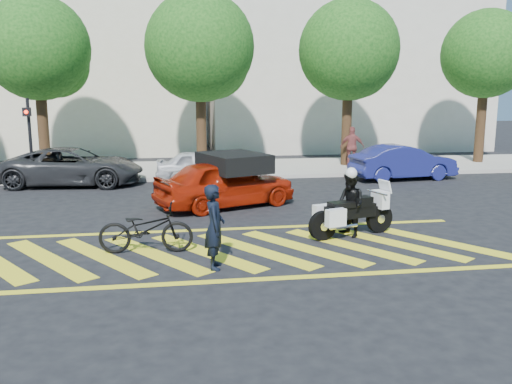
{
  "coord_description": "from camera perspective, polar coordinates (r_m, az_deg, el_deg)",
  "views": [
    {
      "loc": [
        -1.25,
        -11.48,
        3.53
      ],
      "look_at": [
        0.74,
        1.37,
        1.05
      ],
      "focal_mm": 38.0,
      "sensor_mm": 36.0,
      "label": 1
    }
  ],
  "objects": [
    {
      "name": "ground",
      "position": [
        12.08,
        -2.48,
        -6.21
      ],
      "size": [
        90.0,
        90.0,
        0.0
      ],
      "primitive_type": "plane",
      "color": "black",
      "rests_on": "ground"
    },
    {
      "name": "parked_mid_right",
      "position": [
        20.92,
        -5.57,
        2.73
      ],
      "size": [
        3.68,
        1.67,
        1.22
      ],
      "primitive_type": "imported",
      "rotation": [
        0.0,
        0.0,
        1.51
      ],
      "color": "silver",
      "rests_on": "ground"
    },
    {
      "name": "officer_moto",
      "position": [
        13.25,
        9.89,
        -1.34
      ],
      "size": [
        0.79,
        0.9,
        1.56
      ],
      "primitive_type": "imported",
      "rotation": [
        0.0,
        0.0,
        -1.27
      ],
      "color": "black",
      "rests_on": "ground"
    },
    {
      "name": "tree_left",
      "position": [
        24.14,
        -21.66,
        13.54
      ],
      "size": [
        4.2,
        4.2,
        7.26
      ],
      "color": "black",
      "rests_on": "ground"
    },
    {
      "name": "sidewalk",
      "position": [
        23.77,
        -5.69,
        2.39
      ],
      "size": [
        60.0,
        5.0,
        0.15
      ],
      "primitive_type": "cube",
      "color": "#9E998E",
      "rests_on": "ground"
    },
    {
      "name": "parked_right",
      "position": [
        22.17,
        15.23,
        3.04
      ],
      "size": [
        4.3,
        1.95,
        1.37
      ],
      "primitive_type": "imported",
      "rotation": [
        0.0,
        0.0,
        1.7
      ],
      "color": "navy",
      "rests_on": "ground"
    },
    {
      "name": "police_motorcycle",
      "position": [
        13.29,
        9.95,
        -2.23
      ],
      "size": [
        2.32,
        1.13,
        1.05
      ],
      "rotation": [
        0.0,
        0.0,
        0.3
      ],
      "color": "black",
      "rests_on": "ground"
    },
    {
      "name": "crosswalk",
      "position": [
        12.07,
        -2.66,
        -6.19
      ],
      "size": [
        12.33,
        4.0,
        0.01
      ],
      "color": "yellow",
      "rests_on": "ground"
    },
    {
      "name": "building_left",
      "position": [
        33.21,
        -21.05,
        12.63
      ],
      "size": [
        16.0,
        8.0,
        10.0
      ],
      "primitive_type": "cube",
      "color": "beige",
      "rests_on": "ground"
    },
    {
      "name": "bicycle",
      "position": [
        12.05,
        -11.52,
        -3.82
      ],
      "size": [
        2.08,
        0.84,
        1.07
      ],
      "primitive_type": "imported",
      "rotation": [
        0.0,
        0.0,
        1.51
      ],
      "color": "black",
      "rests_on": "ground"
    },
    {
      "name": "building_right",
      "position": [
        34.12,
        8.97,
        13.98
      ],
      "size": [
        16.0,
        8.0,
        11.0
      ],
      "primitive_type": "cube",
      "color": "beige",
      "rests_on": "ground"
    },
    {
      "name": "tree_center",
      "position": [
        23.64,
        -5.62,
        14.55
      ],
      "size": [
        4.6,
        4.6,
        7.56
      ],
      "color": "black",
      "rests_on": "ground"
    },
    {
      "name": "red_convertible",
      "position": [
        16.38,
        -3.24,
        0.94
      ],
      "size": [
        4.62,
        3.22,
        1.46
      ],
      "primitive_type": "imported",
      "rotation": [
        0.0,
        0.0,
        1.96
      ],
      "color": "#961906",
      "rests_on": "ground"
    },
    {
      "name": "signal_pole",
      "position": [
        21.92,
        -22.75,
        5.75
      ],
      "size": [
        0.28,
        0.43,
        3.2
      ],
      "color": "black",
      "rests_on": "ground"
    },
    {
      "name": "pedestrian_right",
      "position": [
        24.13,
        10.09,
        4.7
      ],
      "size": [
        1.12,
        0.75,
        1.77
      ],
      "primitive_type": "imported",
      "rotation": [
        0.0,
        0.0,
        2.81
      ],
      "color": "brown",
      "rests_on": "sidewalk"
    },
    {
      "name": "officer_bike",
      "position": [
        10.74,
        -4.38,
        -3.68
      ],
      "size": [
        0.45,
        0.65,
        1.7
      ],
      "primitive_type": "imported",
      "rotation": [
        0.0,
        0.0,
        1.5
      ],
      "color": "black",
      "rests_on": "ground"
    },
    {
      "name": "tree_right",
      "position": [
        24.88,
        9.99,
        14.13
      ],
      "size": [
        4.4,
        4.4,
        7.41
      ],
      "color": "black",
      "rests_on": "ground"
    },
    {
      "name": "parked_mid_left",
      "position": [
        21.2,
        -18.72,
        2.57
      ],
      "size": [
        5.29,
        2.83,
        1.41
      ],
      "primitive_type": "imported",
      "rotation": [
        0.0,
        0.0,
        1.47
      ],
      "color": "#232326",
      "rests_on": "ground"
    },
    {
      "name": "tree_far_right",
      "position": [
        27.63,
        23.19,
        12.88
      ],
      "size": [
        4.0,
        4.0,
        7.1
      ],
      "color": "black",
      "rests_on": "ground"
    }
  ]
}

